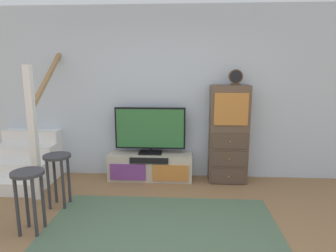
{
  "coord_description": "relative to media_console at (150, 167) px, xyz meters",
  "views": [
    {
      "loc": [
        0.25,
        -2.29,
        1.77
      ],
      "look_at": [
        -0.0,
        1.91,
        0.93
      ],
      "focal_mm": 31.7,
      "sensor_mm": 36.0,
      "label": 1
    }
  ],
  "objects": [
    {
      "name": "side_cabinet",
      "position": [
        1.21,
        0.01,
        0.54
      ],
      "size": [
        0.58,
        0.38,
        1.5
      ],
      "color": "brown",
      "rests_on": "ground_plane"
    },
    {
      "name": "television",
      "position": [
        0.0,
        0.02,
        0.6
      ],
      "size": [
        1.1,
        0.22,
        0.74
      ],
      "color": "black",
      "rests_on": "media_console"
    },
    {
      "name": "bar_stool_near",
      "position": [
        -1.1,
        -1.62,
        0.31
      ],
      "size": [
        0.34,
        0.34,
        0.69
      ],
      "color": "#333338",
      "rests_on": "ground_plane"
    },
    {
      "name": "area_rug",
      "position": [
        0.3,
        -1.59,
        -0.2
      ],
      "size": [
        2.6,
        1.8,
        0.01
      ],
      "primitive_type": "cube",
      "color": "#4C664C",
      "rests_on": "ground_plane"
    },
    {
      "name": "back_wall",
      "position": [
        0.3,
        0.27,
        1.14
      ],
      "size": [
        6.4,
        0.12,
        2.7
      ],
      "primitive_type": "cube",
      "color": "silver",
      "rests_on": "ground_plane"
    },
    {
      "name": "desk_clock",
      "position": [
        1.28,
        -0.0,
        1.41
      ],
      "size": [
        0.21,
        0.08,
        0.23
      ],
      "color": "#4C3823",
      "rests_on": "side_cabinet"
    },
    {
      "name": "media_console",
      "position": [
        0.0,
        0.0,
        0.0
      ],
      "size": [
        1.32,
        0.38,
        0.42
      ],
      "color": "#BCB29E",
      "rests_on": "ground_plane"
    },
    {
      "name": "bar_stool_far",
      "position": [
        -1.06,
        -0.99,
        0.3
      ],
      "size": [
        0.34,
        0.34,
        0.69
      ],
      "color": "#333338",
      "rests_on": "ground_plane"
    },
    {
      "name": "staircase",
      "position": [
        -1.94,
        0.01,
        0.16
      ],
      "size": [
        1.0,
        1.36,
        2.2
      ],
      "color": "white",
      "rests_on": "ground_plane"
    }
  ]
}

